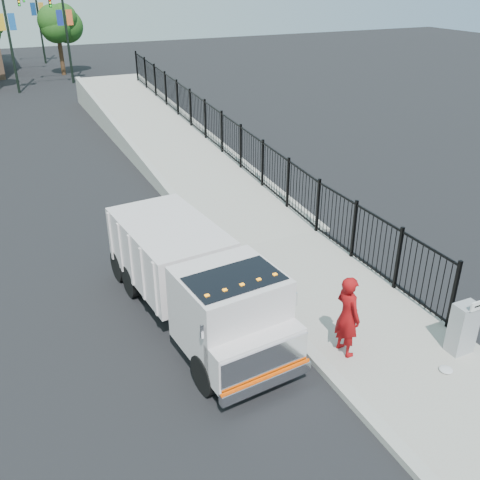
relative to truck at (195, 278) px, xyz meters
name	(u,v)px	position (x,y,z in m)	size (l,w,h in m)	color
ground	(281,323)	(1.91, -0.95, -1.30)	(120.00, 120.00, 0.00)	black
sidewalk	(394,346)	(3.84, -2.95, -1.24)	(3.55, 12.00, 0.12)	#9E998E
curb	(325,368)	(1.91, -2.95, -1.22)	(0.30, 12.00, 0.16)	#ADAAA3
ramp	(166,145)	(4.04, 15.05, -1.30)	(3.95, 24.00, 1.70)	#9E998E
iron_fence	(222,145)	(5.46, 11.05, -0.40)	(0.10, 28.00, 1.80)	black
truck	(195,278)	(0.00, 0.00, 0.00)	(2.78, 6.90, 2.31)	black
worker	(348,316)	(2.60, -2.66, -0.19)	(0.72, 0.47, 1.97)	maroon
utility_cabinet	(463,328)	(5.01, -3.75, -0.55)	(0.55, 0.40, 1.25)	gray
arrow_sign	(477,306)	(5.01, -3.97, 0.18)	(0.35, 0.04, 0.22)	white
debris	(446,370)	(4.23, -4.17, -1.14)	(0.30, 0.30, 0.07)	silver
light_pole_0	(13,29)	(-1.26, 32.02, 3.07)	(3.78, 0.22, 8.00)	black
light_pole_1	(61,24)	(2.34, 34.26, 3.07)	(3.78, 0.22, 8.00)	black
light_pole_3	(35,14)	(1.64, 45.63, 3.07)	(3.78, 0.22, 8.00)	black
tree_1	(57,25)	(2.55, 38.43, 2.64)	(2.50, 2.50, 5.25)	#382314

